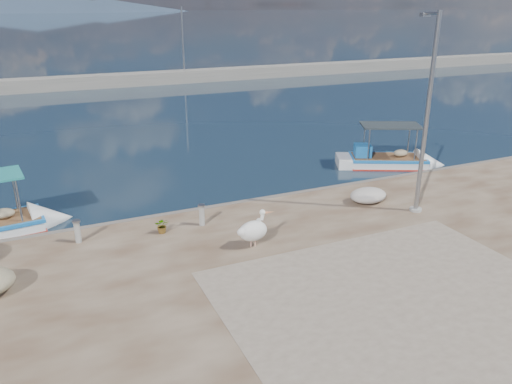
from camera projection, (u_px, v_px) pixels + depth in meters
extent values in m
plane|color=#162635|center=(307.00, 271.00, 15.27)|extent=(1400.00, 1400.00, 0.00)
cube|color=gray|center=(398.00, 299.00, 12.92)|extent=(9.00, 7.00, 0.01)
cube|color=gray|center=(106.00, 81.00, 49.22)|extent=(120.00, 2.20, 1.20)
cylinder|color=gray|center=(183.00, 43.00, 51.08)|extent=(0.16, 0.16, 7.00)
cone|color=#28384C|center=(33.00, 1.00, 570.33)|extent=(280.00, 280.00, 22.00)
cone|color=#28384C|center=(106.00, 5.00, 602.35)|extent=(200.00, 200.00, 14.00)
cube|color=white|center=(387.00, 165.00, 25.23)|extent=(5.38, 3.76, 0.85)
cube|color=#1B6AB4|center=(388.00, 158.00, 25.09)|extent=(4.11, 3.18, 0.12)
cube|color=#A51F14|center=(387.00, 166.00, 25.24)|extent=(4.10, 3.17, 0.11)
cube|color=#1B6AB4|center=(363.00, 151.00, 25.00)|extent=(1.07, 1.07, 0.62)
cube|color=#20272A|center=(391.00, 125.00, 24.51)|extent=(3.25, 2.68, 0.07)
cylinder|color=tan|center=(251.00, 243.00, 15.66)|extent=(0.04, 0.04, 0.31)
cylinder|color=tan|center=(255.00, 242.00, 15.73)|extent=(0.04, 0.04, 0.31)
ellipsoid|color=silver|center=(253.00, 231.00, 15.56)|extent=(0.95, 0.62, 0.65)
cylinder|color=silver|center=(261.00, 220.00, 15.57)|extent=(0.22, 0.13, 0.56)
sphere|color=silver|center=(262.00, 212.00, 15.50)|extent=(0.19, 0.19, 0.19)
cone|color=#DC8655|center=(269.00, 212.00, 15.61)|extent=(0.45, 0.13, 0.14)
cylinder|color=gray|center=(427.00, 117.00, 17.26)|extent=(0.16, 0.16, 7.00)
cylinder|color=gray|center=(416.00, 209.00, 18.48)|extent=(0.44, 0.44, 0.10)
cube|color=gray|center=(425.00, 15.00, 16.63)|extent=(0.35, 0.18, 0.12)
cylinder|color=gray|center=(202.00, 215.00, 17.16)|extent=(0.19, 0.19, 0.73)
cylinder|color=gray|center=(201.00, 205.00, 17.03)|extent=(0.25, 0.25, 0.06)
cylinder|color=gray|center=(77.00, 232.00, 15.91)|extent=(0.19, 0.19, 0.74)
cylinder|color=gray|center=(76.00, 221.00, 15.78)|extent=(0.25, 0.25, 0.06)
imported|color=#33722D|center=(162.00, 225.00, 16.61)|extent=(0.58, 0.54, 0.53)
ellipsoid|color=#BCB5AE|center=(368.00, 195.00, 19.20)|extent=(1.48, 1.11, 0.55)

